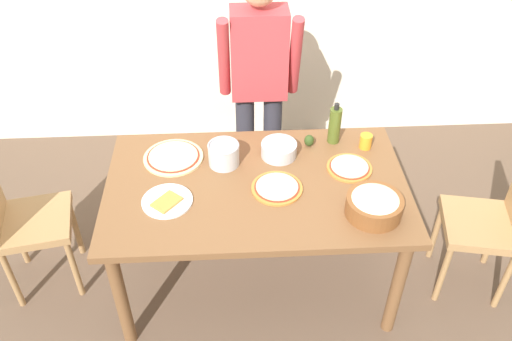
% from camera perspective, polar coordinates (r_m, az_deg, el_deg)
% --- Properties ---
extents(ground, '(8.00, 8.00, 0.00)m').
position_cam_1_polar(ground, '(3.40, 0.05, -11.11)').
color(ground, brown).
extents(dining_table, '(1.60, 0.96, 0.76)m').
position_cam_1_polar(dining_table, '(2.92, 0.05, -2.76)').
color(dining_table, brown).
rests_on(dining_table, ground).
extents(person_cook, '(0.49, 0.25, 1.62)m').
position_cam_1_polar(person_cook, '(3.37, 0.32, 9.41)').
color(person_cook, '#2D2D38').
rests_on(person_cook, ground).
extents(chair_wooden_left, '(0.47, 0.47, 0.95)m').
position_cam_1_polar(chair_wooden_left, '(3.27, -23.86, -4.40)').
color(chair_wooden_left, '#A37A4C').
rests_on(chair_wooden_left, ground).
extents(chair_wooden_right, '(0.47, 0.47, 0.95)m').
position_cam_1_polar(chair_wooden_right, '(3.26, 24.07, -4.57)').
color(chair_wooden_right, '#A37A4C').
rests_on(chair_wooden_right, ground).
extents(pizza_raw_on_board, '(0.33, 0.33, 0.02)m').
position_cam_1_polar(pizza_raw_on_board, '(3.05, -8.72, 1.42)').
color(pizza_raw_on_board, beige).
rests_on(pizza_raw_on_board, dining_table).
extents(pizza_cooked_on_tray, '(0.25, 0.25, 0.02)m').
position_cam_1_polar(pizza_cooked_on_tray, '(2.99, 9.84, 0.33)').
color(pizza_cooked_on_tray, '#C67A33').
rests_on(pizza_cooked_on_tray, dining_table).
extents(pizza_second_cooked, '(0.27, 0.27, 0.02)m').
position_cam_1_polar(pizza_second_cooked, '(2.82, 2.23, -1.82)').
color(pizza_second_cooked, '#C67A33').
rests_on(pizza_second_cooked, dining_table).
extents(plate_with_slice, '(0.26, 0.26, 0.02)m').
position_cam_1_polar(plate_with_slice, '(2.78, -9.37, -3.22)').
color(plate_with_slice, white).
rests_on(plate_with_slice, dining_table).
extents(popcorn_bowl, '(0.28, 0.28, 0.11)m').
position_cam_1_polar(popcorn_bowl, '(2.71, 12.38, -3.52)').
color(popcorn_bowl, brown).
rests_on(popcorn_bowl, dining_table).
extents(mixing_bowl_steel, '(0.20, 0.20, 0.08)m').
position_cam_1_polar(mixing_bowl_steel, '(3.02, 2.44, 2.22)').
color(mixing_bowl_steel, '#B7B7BC').
rests_on(mixing_bowl_steel, dining_table).
extents(olive_oil_bottle, '(0.07, 0.07, 0.26)m').
position_cam_1_polar(olive_oil_bottle, '(3.12, 8.31, 4.77)').
color(olive_oil_bottle, '#47561E').
rests_on(olive_oil_bottle, dining_table).
extents(steel_pot, '(0.17, 0.17, 0.13)m').
position_cam_1_polar(steel_pot, '(2.95, -3.43, 1.76)').
color(steel_pot, '#B7B7BC').
rests_on(steel_pot, dining_table).
extents(cup_orange, '(0.07, 0.07, 0.08)m').
position_cam_1_polar(cup_orange, '(3.14, 11.51, 3.04)').
color(cup_orange, orange).
rests_on(cup_orange, dining_table).
extents(avocado, '(0.06, 0.06, 0.07)m').
position_cam_1_polar(avocado, '(3.11, 5.63, 3.17)').
color(avocado, '#2D4219').
rests_on(avocado, dining_table).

